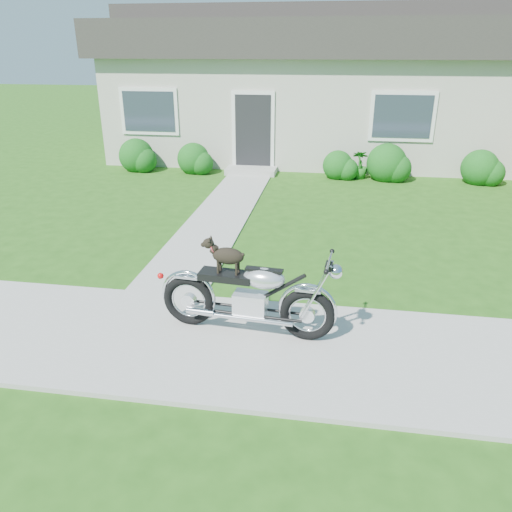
{
  "coord_description": "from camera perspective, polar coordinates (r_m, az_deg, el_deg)",
  "views": [
    {
      "loc": [
        0.83,
        -5.02,
        3.33
      ],
      "look_at": [
        -0.14,
        1.0,
        0.75
      ],
      "focal_mm": 35.0,
      "sensor_mm": 36.0,
      "label": 1
    }
  ],
  "objects": [
    {
      "name": "house",
      "position": [
        17.08,
        6.67,
        18.85
      ],
      "size": [
        12.6,
        7.03,
        4.5
      ],
      "color": "beige",
      "rests_on": "ground"
    },
    {
      "name": "walkway",
      "position": [
        10.81,
        -3.8,
        5.02
      ],
      "size": [
        1.2,
        8.0,
        0.03
      ],
      "primitive_type": "cube",
      "color": "#9E9B93",
      "rests_on": "ground"
    },
    {
      "name": "ground",
      "position": [
        6.08,
        -0.24,
        -10.27
      ],
      "size": [
        80.0,
        80.0,
        0.0
      ],
      "primitive_type": "plane",
      "color": "#235114",
      "rests_on": "ground"
    },
    {
      "name": "potted_plant_left",
      "position": [
        14.49,
        -7.69,
        10.76
      ],
      "size": [
        0.64,
        0.57,
        0.65
      ],
      "primitive_type": "imported",
      "rotation": [
        0.0,
        0.0,
        3.26
      ],
      "color": "#215215",
      "rests_on": "ground"
    },
    {
      "name": "potted_plant_right",
      "position": [
        13.9,
        11.8,
        10.18
      ],
      "size": [
        0.42,
        0.42,
        0.75
      ],
      "primitive_type": "imported",
      "rotation": [
        0.0,
        0.0,
        3.13
      ],
      "color": "#1E641B",
      "rests_on": "ground"
    },
    {
      "name": "motorcycle_with_dog",
      "position": [
        6.03,
        -0.79,
        -4.4
      ],
      "size": [
        2.22,
        0.6,
        1.2
      ],
      "rotation": [
        0.0,
        0.0,
        -0.08
      ],
      "color": "black",
      "rests_on": "sidewalk"
    },
    {
      "name": "shrub_row",
      "position": [
        13.86,
        5.58,
        10.65
      ],
      "size": [
        10.31,
        1.05,
        1.05
      ],
      "color": "#165416",
      "rests_on": "ground"
    },
    {
      "name": "sidewalk",
      "position": [
        6.07,
        -0.24,
        -10.11
      ],
      "size": [
        24.0,
        2.2,
        0.04
      ],
      "primitive_type": "cube",
      "color": "#9E9B93",
      "rests_on": "ground"
    }
  ]
}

